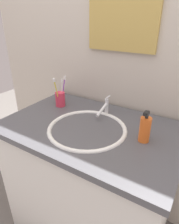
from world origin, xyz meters
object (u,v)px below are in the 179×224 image
(toothbrush_cup, at_px, (60,99))
(wall_mirror, at_px, (123,4))
(toothbrush_white, at_px, (62,90))
(faucet, at_px, (104,107))
(toothbrush_yellow, at_px, (57,91))
(soap_dispenser, at_px, (145,129))
(toothbrush_purple, at_px, (63,88))

(toothbrush_cup, distance_m, wall_mirror, 0.69)
(toothbrush_cup, relative_size, toothbrush_white, 0.54)
(faucet, relative_size, toothbrush_yellow, 0.79)
(soap_dispenser, height_order, wall_mirror, wall_mirror)
(toothbrush_purple, bearing_deg, toothbrush_cup, -93.80)
(toothbrush_white, distance_m, soap_dispenser, 0.63)
(toothbrush_cup, bearing_deg, toothbrush_purple, 86.20)
(toothbrush_purple, bearing_deg, toothbrush_yellow, -87.57)
(toothbrush_white, relative_size, soap_dispenser, 1.08)
(toothbrush_yellow, height_order, wall_mirror, wall_mirror)
(toothbrush_cup, distance_m, toothbrush_yellow, 0.08)
(faucet, height_order, toothbrush_white, toothbrush_white)
(toothbrush_white, xyz_separation_m, toothbrush_yellow, (0.00, -0.06, 0.01))
(toothbrush_purple, height_order, toothbrush_yellow, toothbrush_yellow)
(toothbrush_white, height_order, wall_mirror, wall_mirror)
(toothbrush_cup, relative_size, toothbrush_yellow, 0.47)
(toothbrush_purple, relative_size, wall_mirror, 0.38)
(toothbrush_white, distance_m, toothbrush_yellow, 0.06)
(faucet, relative_size, soap_dispenser, 0.97)
(faucet, bearing_deg, soap_dispenser, -26.49)
(faucet, distance_m, soap_dispenser, 0.34)
(faucet, bearing_deg, toothbrush_cup, -172.70)
(wall_mirror, bearing_deg, toothbrush_white, -148.82)
(toothbrush_white, distance_m, toothbrush_purple, 0.02)
(faucet, height_order, toothbrush_cup, faucet)
(toothbrush_cup, xyz_separation_m, toothbrush_purple, (0.00, 0.04, 0.07))
(toothbrush_purple, distance_m, toothbrush_yellow, 0.07)
(toothbrush_white, bearing_deg, soap_dispenser, -12.13)
(soap_dispenser, bearing_deg, toothbrush_yellow, 173.23)
(faucet, bearing_deg, toothbrush_yellow, -166.01)
(toothbrush_white, relative_size, wall_mirror, 0.35)
(toothbrush_yellow, bearing_deg, toothbrush_cup, 98.68)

